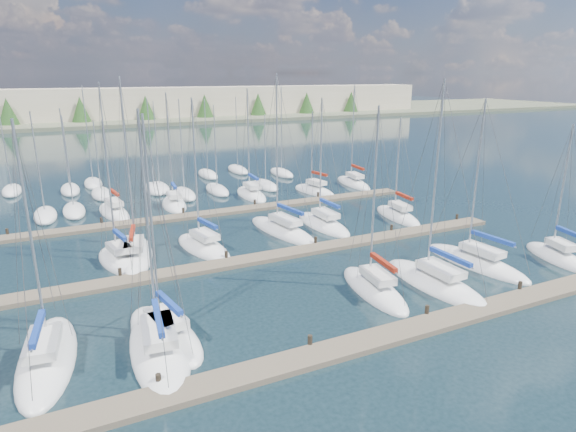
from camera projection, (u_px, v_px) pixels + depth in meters
name	position (u px, v px, depth m)	size (l,w,h in m)	color
ground	(164.00, 166.00, 76.88)	(400.00, 400.00, 0.00)	#192B33
dock_near	(381.00, 338.00, 26.70)	(44.00, 1.93, 1.10)	#6B5E4C
dock_mid	(277.00, 255.00, 38.80)	(44.00, 1.93, 1.10)	#6B5E4C
dock_far	(223.00, 212.00, 50.91)	(44.00, 1.93, 1.10)	#6B5E4C
sailboat_n	(114.00, 212.00, 50.72)	(3.52, 8.13, 14.22)	white
sailboat_r	(353.00, 183.00, 64.07)	(3.26, 8.51, 13.62)	white
sailboat_f	(476.00, 262.00, 37.28)	(3.54, 9.54, 13.25)	white
sailboat_g	(557.00, 257.00, 38.39)	(3.84, 6.95, 11.36)	white
sailboat_j	(203.00, 247.00, 40.57)	(4.23, 8.19, 13.18)	white
sailboat_l	(323.00, 224.00, 46.73)	(2.94, 8.54, 12.85)	white
sailboat_c	(165.00, 334.00, 27.03)	(4.31, 8.20, 13.08)	white
sailboat_q	(314.00, 191.00, 59.87)	(3.85, 7.47, 10.60)	white
sailboat_m	(398.00, 216.00, 49.41)	(3.26, 7.83, 10.84)	white
sailboat_d	(374.00, 289.00, 32.65)	(3.39, 8.18, 13.09)	white
sailboat_h	(119.00, 260.00, 37.67)	(3.77, 7.16, 11.71)	white
sailboat_k	(282.00, 230.00, 44.86)	(4.29, 10.37, 15.03)	white
sailboat_e	(435.00, 282.00, 33.70)	(3.29, 9.47, 14.71)	white
sailboat_p	(251.00, 194.00, 58.19)	(2.99, 7.95, 13.35)	white
sailboat_i	(136.00, 256.00, 38.58)	(4.38, 9.49, 14.83)	white
sailboat_o	(174.00, 204.00, 53.71)	(3.04, 7.04, 13.05)	white
sailboat_b	(159.00, 346.00, 25.87)	(3.99, 10.11, 13.38)	white
sailboat_a	(47.00, 358.00, 24.74)	(3.77, 9.43, 13.03)	white
distant_boats	(156.00, 188.00, 60.97)	(36.93, 20.75, 13.30)	#9EA0A5
shoreline	(58.00, 96.00, 146.90)	(400.00, 60.00, 38.00)	#666B51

